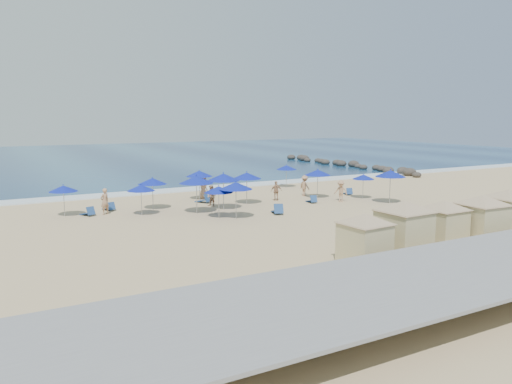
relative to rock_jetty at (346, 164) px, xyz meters
The scene contains 36 objects.
ground 34.59m from the rock_jetty, 133.95° to the right, with size 160.00×160.00×0.00m, color #CDB082.
ocean 38.50m from the rock_jetty, 128.58° to the left, with size 160.00×80.00×0.06m, color navy.
surf_line 25.79m from the rock_jetty, 158.61° to the right, with size 160.00×2.50×0.08m, color white.
seawall 45.29m from the rock_jetty, 122.01° to the right, with size 160.00×6.10×1.22m.
rock_jetty is the anchor object (origin of this frame).
trash_bin 34.82m from the rock_jetty, 122.21° to the right, with size 0.75×0.75×0.75m, color black.
cabana_0 44.32m from the rock_jetty, 128.05° to the right, with size 4.05×4.05×2.55m.
cabana_1 42.30m from the rock_jetty, 125.37° to the right, with size 4.56×4.56×2.86m.
cabana_2 40.37m from the rock_jetty, 121.98° to the right, with size 4.06×4.06×2.55m.
cabana_3 39.79m from the rock_jetty, 118.83° to the right, with size 4.40×4.40×2.77m.
cabana_4 37.64m from the rock_jetty, 115.04° to the right, with size 4.36×4.36×2.74m.
umbrella_0 41.23m from the rock_jetty, 155.78° to the right, with size 1.91×1.91×2.17m.
umbrella_1 38.11m from the rock_jetty, 149.96° to the right, with size 1.91×1.91×2.17m.
umbrella_2 36.13m from the rock_jetty, 151.25° to the right, with size 2.08×2.08×2.37m.
umbrella_3 35.80m from the rock_jetty, 145.50° to the right, with size 2.38×2.38×2.71m.
umbrella_4 31.08m from the rock_jetty, 150.88° to the right, with size 2.14×2.14×2.44m.
umbrella_5 33.77m from the rock_jetty, 143.91° to the right, with size 2.38×2.38×2.71m.
umbrella_6 36.28m from the rock_jetty, 140.33° to the right, with size 2.21×2.21×2.51m.
umbrella_7 31.06m from the rock_jetty, 142.93° to the right, with size 2.21×2.21×2.52m.
umbrella_8 26.49m from the rock_jetty, 134.05° to the right, with size 2.14×2.14×2.44m.
umbrella_9 21.29m from the rock_jetty, 144.13° to the right, with size 1.90×1.90×2.17m.
umbrella_10 25.97m from the rock_jetty, 126.06° to the right, with size 1.80×1.80×2.05m.
umbrella_11 28.10m from the rock_jetty, 122.31° to the right, with size 2.34×2.34×2.66m.
umbrella_12 36.54m from the rock_jetty, 142.08° to the right, with size 1.94×1.94×2.20m.
beach_chair_0 40.16m from the rock_jetty, 154.21° to the right, with size 0.92×1.31×0.66m.
beach_chair_1 38.13m from the rock_jetty, 154.75° to the right, with size 0.78×1.26×0.64m.
beach_chair_2 31.94m from the rock_jetty, 148.75° to the right, with size 1.07×1.46×0.74m.
beach_chair_3 33.86m from the rock_jetty, 136.89° to the right, with size 1.07×1.54×0.77m.
beach_chair_4 28.77m from the rock_jetty, 134.21° to the right, with size 0.71×1.23×0.64m.
beach_chair_5 24.14m from the rock_jetty, 128.58° to the right, with size 0.86×1.25×0.63m.
beachgoer_0 39.19m from the rock_jetty, 153.46° to the right, with size 0.66×0.43×1.80m, color tan.
beachgoer_1 32.93m from the rock_jetty, 146.44° to the right, with size 0.76×0.59×1.57m, color tan.
beachgoer_2 28.62m from the rock_jetty, 140.03° to the right, with size 0.91×0.38×1.56m, color tan.
beachgoer_3 25.52m from the rock_jetty, 136.76° to the right, with size 1.11×0.64×1.72m, color tan.
beachgoer_4 30.35m from the rock_jetty, 151.15° to the right, with size 0.92×0.60×1.89m, color tan.
beachgoer_5 27.62m from the rock_jetty, 129.90° to the right, with size 1.08×0.62×1.67m, color tan.
Camera 1 is at (-18.25, -26.80, 6.64)m, focal length 35.00 mm.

